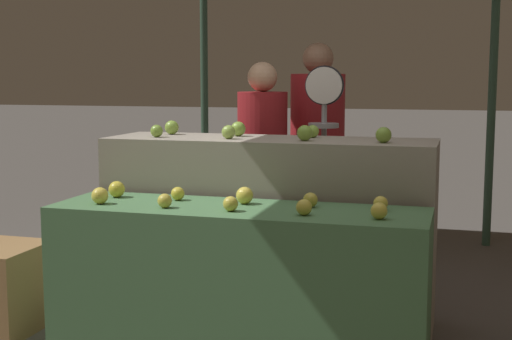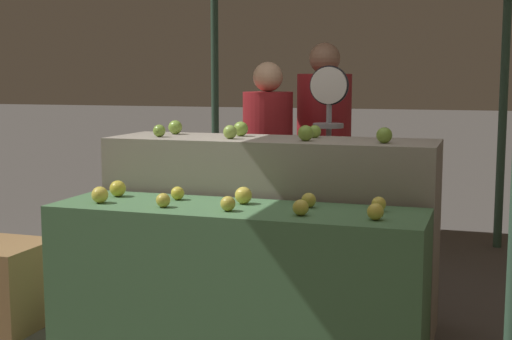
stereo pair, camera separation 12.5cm
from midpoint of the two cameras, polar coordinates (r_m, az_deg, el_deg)
The scene contains 23 objects.
display_counter_front at distance 3.63m, azimuth -0.62°, elevation -9.20°, with size 1.88×0.55×0.80m, color #4C7A4C.
display_counter_back at distance 4.15m, azimuth 2.04°, elevation -5.00°, with size 1.88×0.55×1.09m, color gray.
apple_front_0 at distance 3.72m, azimuth -11.45°, elevation -1.96°, with size 0.09×0.09×0.09m, color yellow.
apple_front_1 at distance 3.55m, azimuth -6.44°, elevation -2.42°, with size 0.07×0.07×0.07m, color gold.
apple_front_2 at distance 3.43m, azimuth -1.25°, elevation -2.71°, with size 0.07×0.07×0.07m, color gold.
apple_front_3 at distance 3.33m, azimuth 4.66°, elevation -3.01°, with size 0.08×0.08×0.08m, color gold.
apple_front_4 at distance 3.27m, azimuth 10.61°, elevation -3.30°, with size 0.08×0.08×0.08m, color yellow.
apple_front_5 at distance 3.91m, azimuth -10.11°, elevation -1.47°, with size 0.09×0.09×0.09m, color gold.
apple_front_6 at distance 3.76m, azimuth -5.35°, elevation -1.86°, with size 0.07×0.07×0.07m, color gold.
apple_front_7 at distance 3.62m, azimuth -0.03°, elevation -2.05°, with size 0.09×0.09×0.09m, color yellow.
apple_front_8 at distance 3.54m, azimuth 5.24°, elevation -2.42°, with size 0.07×0.07×0.07m, color gold.
apple_front_9 at distance 3.49m, azimuth 10.81°, elevation -2.69°, with size 0.07×0.07×0.07m, color yellow.
apple_back_0 at distance 4.20m, azimuth -6.90°, elevation 3.13°, with size 0.07×0.07×0.07m, color #7AA338.
apple_back_1 at distance 4.03m, azimuth -1.20°, elevation 3.06°, with size 0.08×0.08×0.08m, color #8EB247.
apple_back_2 at distance 3.91m, azimuth 4.91°, elevation 2.96°, with size 0.09×0.09×0.09m, color #7AA338.
apple_back_3 at distance 3.83m, azimuth 11.15°, elevation 2.74°, with size 0.08×0.08×0.08m, color #7AA338.
apple_back_4 at distance 4.39m, azimuth -5.67°, elevation 3.42°, with size 0.09×0.09×0.09m, color #84AD3D.
apple_back_5 at distance 4.22m, azimuth -0.38°, elevation 3.31°, with size 0.09×0.09×0.09m, color #84AD3D.
apple_back_6 at distance 4.12m, azimuth 5.59°, elevation 3.08°, with size 0.07×0.07×0.07m, color #84AD3D.
produce_scale at distance 4.68m, azimuth 6.58°, elevation 3.11°, with size 0.26×0.20×1.52m.
person_vendor_at_scale at distance 4.91m, azimuth 1.68°, elevation 0.96°, with size 0.45×0.45×1.54m.
person_customer_left at distance 5.18m, azimuth 6.13°, elevation 2.12°, with size 0.47×0.47×1.68m.
wooden_crate_side at distance 4.40m, azimuth -18.95°, elevation -8.72°, with size 0.49×0.49×0.49m, color #9E7547.
Camera 2 is at (1.18, -3.28, 1.43)m, focal length 50.00 mm.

